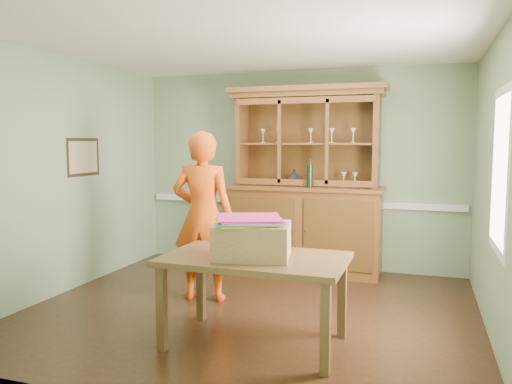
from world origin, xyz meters
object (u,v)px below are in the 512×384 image
(dining_table, at_px, (255,267))
(cardboard_box, at_px, (252,241))
(china_hutch, at_px, (305,208))
(person, at_px, (203,216))

(dining_table, height_order, cardboard_box, cardboard_box)
(dining_table, bearing_deg, cardboard_box, -95.25)
(dining_table, bearing_deg, china_hutch, 93.80)
(dining_table, distance_m, cardboard_box, 0.24)
(china_hutch, bearing_deg, cardboard_box, -86.81)
(person, bearing_deg, dining_table, 124.13)
(china_hutch, height_order, person, china_hutch)
(cardboard_box, height_order, person, person)
(china_hutch, bearing_deg, dining_table, -86.64)
(china_hutch, height_order, dining_table, china_hutch)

